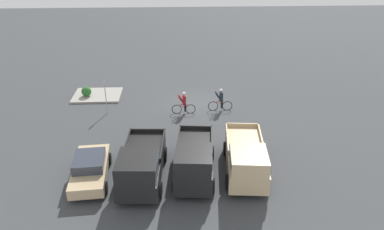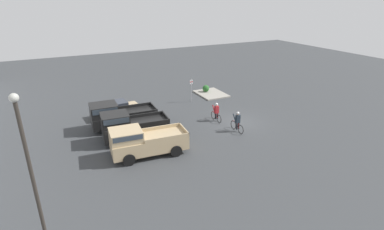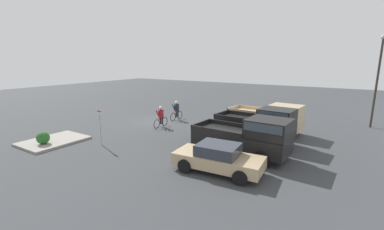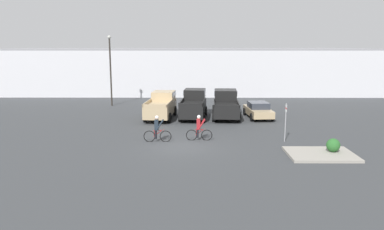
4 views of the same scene
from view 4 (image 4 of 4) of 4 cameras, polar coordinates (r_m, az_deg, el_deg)
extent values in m
plane|color=#383A3D|center=(23.37, -1.63, -4.80)|extent=(80.00, 80.00, 0.00)
cube|color=silver|center=(51.91, -0.52, 6.81)|extent=(48.21, 14.54, 5.58)
cube|color=gray|center=(51.80, -0.53, 10.00)|extent=(48.21, 14.54, 0.20)
cube|color=tan|center=(32.06, -4.80, 1.00)|extent=(2.46, 5.46, 1.01)
cube|color=tan|center=(33.48, -4.35, 2.96)|extent=(2.02, 2.28, 0.78)
cube|color=#333D47|center=(33.45, -4.35, 3.25)|extent=(2.07, 2.11, 0.34)
cube|color=tan|center=(31.12, -6.91, 1.85)|extent=(0.36, 3.18, 0.25)
cube|color=tan|center=(30.77, -3.40, 1.80)|extent=(0.36, 3.18, 0.25)
cube|color=tan|center=(29.42, -5.72, 1.37)|extent=(2.00, 0.26, 0.25)
cylinder|color=black|center=(33.92, -5.97, 0.71)|extent=(0.29, 0.85, 0.83)
cylinder|color=black|center=(33.58, -2.61, 0.66)|extent=(0.29, 0.85, 0.83)
cylinder|color=black|center=(30.75, -7.17, -0.34)|extent=(0.29, 0.85, 0.83)
cylinder|color=black|center=(30.38, -3.48, -0.41)|extent=(0.29, 0.85, 0.83)
cube|color=black|center=(32.08, 0.21, 1.07)|extent=(2.36, 5.18, 1.08)
cube|color=black|center=(33.42, 0.43, 3.18)|extent=(1.96, 2.16, 0.91)
cube|color=#333D47|center=(33.40, 0.43, 3.53)|extent=(2.00, 2.00, 0.40)
cube|color=black|center=(31.08, -1.67, 2.00)|extent=(0.33, 3.02, 0.25)
cube|color=black|center=(30.92, 1.78, 1.96)|extent=(0.33, 3.02, 0.25)
cube|color=black|center=(29.54, -0.20, 1.56)|extent=(1.95, 0.24, 0.25)
cylinder|color=black|center=(33.79, -1.21, 0.70)|extent=(0.29, 0.82, 0.80)
cylinder|color=black|center=(33.63, 2.10, 0.65)|extent=(0.29, 0.82, 0.80)
cylinder|color=black|center=(30.74, -1.85, -0.30)|extent=(0.29, 0.82, 0.80)
cylinder|color=black|center=(30.57, 1.78, -0.36)|extent=(0.29, 0.82, 0.80)
cube|color=black|center=(32.38, 5.17, 1.01)|extent=(2.38, 5.50, 0.92)
cube|color=black|center=(33.84, 5.12, 3.04)|extent=(2.04, 2.25, 0.98)
cube|color=#333D47|center=(33.81, 5.12, 3.41)|extent=(2.09, 2.09, 0.43)
cube|color=black|center=(31.20, 3.40, 1.76)|extent=(0.25, 3.24, 0.25)
cube|color=black|center=(31.27, 7.10, 1.71)|extent=(0.25, 3.24, 0.25)
cube|color=black|center=(29.66, 5.35, 1.27)|extent=(2.10, 0.19, 0.25)
cylinder|color=black|center=(34.08, 3.31, 0.80)|extent=(0.26, 0.86, 0.85)
cylinder|color=black|center=(34.14, 6.84, 0.77)|extent=(0.26, 0.86, 0.85)
cylinder|color=black|center=(30.79, 3.30, -0.25)|extent=(0.26, 0.86, 0.85)
cylinder|color=black|center=(30.86, 7.20, -0.29)|extent=(0.26, 0.86, 0.85)
cube|color=tan|center=(32.80, 10.04, 0.55)|extent=(2.08, 4.40, 0.58)
cube|color=#2D333D|center=(32.71, 10.07, 1.50)|extent=(1.72, 2.04, 0.53)
cylinder|color=black|center=(33.95, 8.03, 0.54)|extent=(0.23, 0.69, 0.68)
cylinder|color=black|center=(34.36, 10.90, 0.57)|extent=(0.23, 0.69, 0.68)
cylinder|color=black|center=(31.33, 9.08, -0.33)|extent=(0.23, 0.69, 0.68)
cylinder|color=black|center=(31.78, 12.16, -0.29)|extent=(0.23, 0.69, 0.68)
torus|color=black|center=(24.78, 2.26, -3.09)|extent=(0.74, 0.05, 0.74)
torus|color=black|center=(24.77, -0.07, -3.09)|extent=(0.74, 0.05, 0.74)
cylinder|color=maroon|center=(24.73, 1.10, -2.68)|extent=(0.52, 0.04, 0.39)
cylinder|color=maroon|center=(24.68, 1.10, -2.22)|extent=(0.55, 0.04, 0.04)
cylinder|color=maroon|center=(24.73, 0.69, -2.68)|extent=(0.04, 0.04, 0.36)
cylinder|color=maroon|center=(24.69, 1.98, -2.16)|extent=(0.03, 0.46, 0.02)
cylinder|color=black|center=(24.82, 0.86, -2.73)|extent=(0.12, 0.12, 0.55)
cylinder|color=black|center=(24.65, 0.87, -2.83)|extent=(0.12, 0.12, 0.55)
cube|color=maroon|center=(24.60, 0.99, -1.41)|extent=(0.24, 0.36, 0.66)
cylinder|color=maroon|center=(24.78, 1.45, -1.33)|extent=(0.50, 0.09, 0.71)
cylinder|color=maroon|center=(24.44, 1.47, -1.49)|extent=(0.50, 0.09, 0.71)
sphere|color=tan|center=(24.52, 1.05, -0.40)|extent=(0.22, 0.22, 0.22)
sphere|color=silver|center=(24.51, 1.05, -0.28)|extent=(0.24, 0.24, 0.24)
torus|color=black|center=(24.46, -4.05, -3.26)|extent=(0.76, 0.05, 0.76)
torus|color=black|center=(24.55, -6.51, -3.25)|extent=(0.76, 0.05, 0.76)
cylinder|color=maroon|center=(24.45, -5.29, -2.83)|extent=(0.55, 0.04, 0.40)
cylinder|color=maroon|center=(24.41, -5.30, -2.35)|extent=(0.58, 0.04, 0.04)
cylinder|color=maroon|center=(24.47, -5.72, -2.83)|extent=(0.04, 0.04, 0.37)
cylinder|color=maroon|center=(24.37, -4.37, -2.29)|extent=(0.03, 0.46, 0.02)
cylinder|color=black|center=(24.56, -5.51, -2.89)|extent=(0.12, 0.12, 0.57)
cylinder|color=black|center=(24.39, -5.55, -2.99)|extent=(0.12, 0.12, 0.57)
cube|color=#1E2833|center=(24.33, -5.44, -1.52)|extent=(0.24, 0.36, 0.68)
cylinder|color=#1E2833|center=(24.48, -4.91, -1.43)|extent=(0.52, 0.09, 0.72)
cylinder|color=#1E2833|center=(24.15, -4.98, -1.60)|extent=(0.52, 0.09, 0.72)
sphere|color=tan|center=(24.24, -5.39, -0.49)|extent=(0.22, 0.22, 0.22)
sphere|color=silver|center=(24.23, -5.39, -0.36)|extent=(0.24, 0.24, 0.24)
cylinder|color=#9E9EA3|center=(25.00, 14.05, -1.13)|extent=(0.06, 0.06, 2.53)
cube|color=white|center=(24.83, 14.15, 0.99)|extent=(0.03, 0.30, 0.45)
cube|color=red|center=(24.83, 14.15, 0.99)|extent=(0.03, 0.30, 0.10)
cylinder|color=#2D2823|center=(39.50, -12.29, 6.34)|extent=(0.16, 0.16, 6.89)
sphere|color=#B2B2A8|center=(39.41, -12.50, 11.52)|extent=(0.36, 0.36, 0.36)
cube|color=gray|center=(22.67, 19.01, -5.68)|extent=(3.76, 2.89, 0.15)
sphere|color=#286028|center=(23.05, 20.71, -4.32)|extent=(0.78, 0.78, 0.78)
camera|label=1|loc=(49.05, 1.37, 17.58)|focal=35.00mm
camera|label=2|loc=(43.03, -30.14, 15.05)|focal=28.00mm
camera|label=3|loc=(40.32, 24.04, 8.41)|focal=24.00mm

